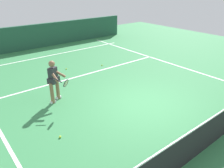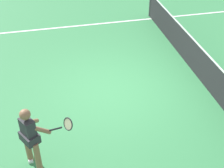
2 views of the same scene
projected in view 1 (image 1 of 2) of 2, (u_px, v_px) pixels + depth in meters
name	position (u px, v px, depth m)	size (l,w,h in m)	color
ground_plane	(142.00, 105.00, 7.98)	(26.31, 26.31, 0.00)	#38844C
court_back_wall	(35.00, 36.00, 14.64)	(13.82, 0.24, 1.53)	#23513D
baseline_marking	(51.00, 55.00, 13.40)	(9.82, 0.10, 0.01)	white
service_line_marking	(86.00, 74.00, 10.63)	(8.82, 0.10, 0.01)	white
sideline_left_marking	(208.00, 76.00, 10.48)	(0.10, 18.24, 0.01)	white
sideline_right_marking	(16.00, 161.00, 5.48)	(0.10, 18.24, 0.01)	white
court_net	(216.00, 128.00, 5.89)	(9.50, 0.08, 1.06)	#4C4C51
tennis_player	(54.00, 80.00, 7.92)	(0.68, 1.14, 1.55)	#8C6647
tennis_ball_near	(102.00, 65.00, 11.72)	(0.07, 0.07, 0.07)	#D1E533
tennis_ball_mid	(60.00, 137.00, 6.29)	(0.07, 0.07, 0.07)	#D1E533
tennis_ball_far	(66.00, 69.00, 11.22)	(0.07, 0.07, 0.07)	#D1E533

